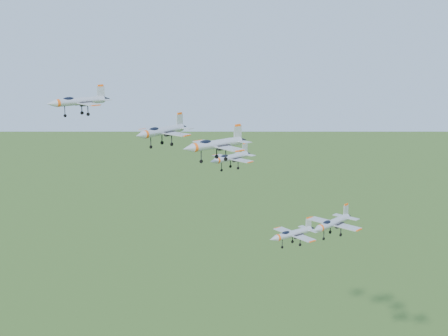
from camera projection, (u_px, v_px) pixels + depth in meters
jet_lead at (78, 101)px, 109.22m from camera, size 12.43×10.29×3.32m
jet_left_high at (162, 131)px, 108.96m from camera, size 12.78×10.85×3.47m
jet_right_high at (215, 144)px, 99.79m from camera, size 13.07×10.77×3.50m
jet_left_low at (230, 157)px, 126.03m from camera, size 11.94×9.99×3.19m
jet_right_low at (332, 223)px, 116.97m from camera, size 12.90×10.85×3.46m
jet_trail at (292, 234)px, 133.00m from camera, size 13.13×10.78×3.52m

